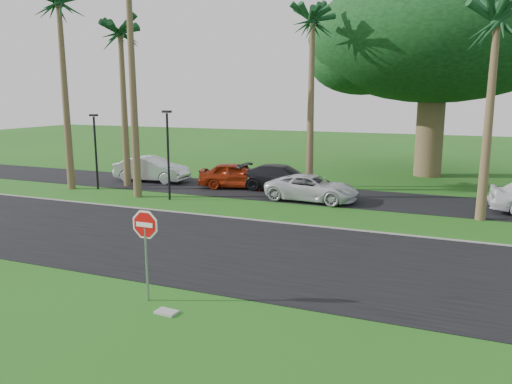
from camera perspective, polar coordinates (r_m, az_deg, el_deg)
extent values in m
plane|color=#225515|center=(16.60, -7.75, -8.11)|extent=(120.00, 120.00, 0.00)
cube|color=black|center=(18.27, -4.61, -6.21)|extent=(120.00, 8.00, 0.02)
cube|color=black|center=(27.75, 5.21, -0.24)|extent=(120.00, 5.00, 0.02)
cube|color=gray|center=(21.81, 0.20, -3.26)|extent=(120.00, 0.12, 0.06)
cylinder|color=gray|center=(13.63, -12.37, -8.13)|extent=(0.07, 0.07, 2.00)
cylinder|color=white|center=(13.32, -12.57, -3.65)|extent=(1.05, 0.02, 1.05)
cylinder|color=red|center=(13.32, -12.57, -3.65)|extent=(0.90, 0.02, 0.90)
cube|color=white|center=(13.32, -12.57, -3.65)|extent=(0.50, 0.02, 0.12)
cone|color=brown|center=(30.76, -20.96, 10.02)|extent=(0.44, 0.44, 10.50)
cone|color=brown|center=(30.71, -14.83, 8.97)|extent=(0.44, 0.44, 9.00)
cone|color=brown|center=(27.20, -13.89, 11.43)|extent=(0.44, 0.44, 11.50)
cone|color=brown|center=(28.66, 6.28, 9.64)|extent=(0.44, 0.44, 9.50)
cone|color=brown|center=(23.59, 25.03, 7.18)|extent=(0.44, 0.44, 8.50)
cylinder|color=brown|center=(35.67, 19.23, 6.55)|extent=(1.80, 1.80, 6.00)
ellipsoid|color=black|center=(35.77, 19.87, 16.16)|extent=(16.50, 16.50, 8.25)
cylinder|color=black|center=(30.32, -17.83, 4.23)|extent=(0.12, 0.12, 4.20)
cube|color=black|center=(30.16, -18.07, 8.35)|extent=(0.45, 0.25, 0.12)
cylinder|color=black|center=(26.27, -9.99, 3.95)|extent=(0.12, 0.12, 4.50)
cube|color=black|center=(26.09, -10.17, 9.03)|extent=(0.45, 0.25, 0.12)
imported|color=#B7BBBF|center=(32.25, -11.84, 2.54)|extent=(4.84, 1.97, 1.56)
imported|color=#99260C|center=(29.36, -2.21, 1.90)|extent=(4.75, 2.87, 1.51)
imported|color=black|center=(28.66, 2.99, 1.61)|extent=(5.03, 2.10, 1.45)
imported|color=silver|center=(25.96, 6.41, 0.43)|extent=(4.90, 2.47, 1.33)
cube|color=#969790|center=(13.13, -10.20, -13.35)|extent=(0.57, 0.39, 0.06)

